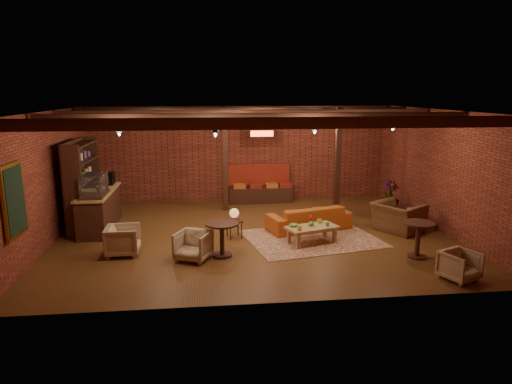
{
  "coord_description": "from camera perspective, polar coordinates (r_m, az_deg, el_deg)",
  "views": [
    {
      "loc": [
        -1.22,
        -11.38,
        3.67
      ],
      "look_at": [
        0.09,
        0.2,
        1.09
      ],
      "focal_mm": 32.0,
      "sensor_mm": 36.0,
      "label": 1
    }
  ],
  "objects": [
    {
      "name": "coffee_table",
      "position": [
        11.3,
        6.93,
        -4.53
      ],
      "size": [
        1.38,
        0.99,
        0.68
      ],
      "rotation": [
        0.0,
        0.0,
        0.33
      ],
      "color": "#A0824B",
      "rests_on": "floor"
    },
    {
      "name": "chalkboard_menu",
      "position": [
        10.03,
        -27.99,
        -0.91
      ],
      "size": [
        0.08,
        0.96,
        1.46
      ],
      "primitive_type": "cube",
      "color": "black",
      "rests_on": "wall_left"
    },
    {
      "name": "service_counter",
      "position": [
        13.03,
        -19.04,
        -0.92
      ],
      "size": [
        0.8,
        2.5,
        1.6
      ],
      "primitive_type": null,
      "color": "black",
      "rests_on": "ground"
    },
    {
      "name": "round_table_right",
      "position": [
        10.86,
        19.62,
        -4.98
      ],
      "size": [
        0.7,
        0.7,
        0.82
      ],
      "color": "black",
      "rests_on": "floor"
    },
    {
      "name": "ceiling_spotlights",
      "position": [
        11.48,
        -0.32,
        8.44
      ],
      "size": [
        6.4,
        4.4,
        0.28
      ],
      "primitive_type": null,
      "color": "black",
      "rests_on": "ceiling"
    },
    {
      "name": "wall_right",
      "position": [
        13.14,
        21.95,
        2.51
      ],
      "size": [
        0.02,
        8.0,
        3.2
      ],
      "primitive_type": "cube",
      "color": "maroon",
      "rests_on": "ground"
    },
    {
      "name": "round_table_left",
      "position": [
        10.35,
        -4.27,
        -5.21
      ],
      "size": [
        0.75,
        0.75,
        0.78
      ],
      "color": "black",
      "rests_on": "floor"
    },
    {
      "name": "wall_left",
      "position": [
        12.17,
        -24.43,
        1.57
      ],
      "size": [
        0.02,
        8.0,
        3.2
      ],
      "primitive_type": "cube",
      "color": "maroon",
      "rests_on": "ground"
    },
    {
      "name": "armchair_b",
      "position": [
        10.25,
        -7.86,
        -6.5
      ],
      "size": [
        0.9,
        0.88,
        0.72
      ],
      "primitive_type": "imported",
      "rotation": [
        0.0,
        0.0,
        -0.43
      ],
      "color": "beige",
      "rests_on": "floor"
    },
    {
      "name": "sofa",
      "position": [
        12.42,
        6.61,
        -3.2
      ],
      "size": [
        2.4,
        1.47,
        0.66
      ],
      "primitive_type": "imported",
      "rotation": [
        0.0,
        0.0,
        3.42
      ],
      "color": "#A34716",
      "rests_on": "floor"
    },
    {
      "name": "armchair_right",
      "position": [
        12.7,
        17.35,
        -2.46
      ],
      "size": [
        1.29,
        1.41,
        1.04
      ],
      "primitive_type": "imported",
      "rotation": [
        0.0,
        0.0,
        2.14
      ],
      "color": "brown",
      "rests_on": "floor"
    },
    {
      "name": "side_table_book",
      "position": [
        13.31,
        18.45,
        -2.21
      ],
      "size": [
        0.56,
        0.56,
        0.5
      ],
      "rotation": [
        0.0,
        0.0,
        -0.38
      ],
      "color": "black",
      "rests_on": "floor"
    },
    {
      "name": "armchair_a",
      "position": [
        10.89,
        -16.31,
        -5.65
      ],
      "size": [
        0.7,
        0.75,
        0.75
      ],
      "primitive_type": "imported",
      "rotation": [
        0.0,
        0.0,
        1.6
      ],
      "color": "beige",
      "rests_on": "floor"
    },
    {
      "name": "rug",
      "position": [
        11.75,
        7.01,
        -5.78
      ],
      "size": [
        3.62,
        3.03,
        0.01
      ],
      "primitive_type": "cube",
      "rotation": [
        0.0,
        0.0,
        0.2
      ],
      "color": "maroon",
      "rests_on": "floor"
    },
    {
      "name": "floor",
      "position": [
        12.02,
        -0.31,
        -5.28
      ],
      "size": [
        10.0,
        10.0,
        0.0
      ],
      "primitive_type": "plane",
      "color": "#361F0D",
      "rests_on": "ground"
    },
    {
      "name": "plant_counter",
      "position": [
        13.12,
        -18.55,
        1.07
      ],
      "size": [
        0.35,
        0.39,
        0.3
      ],
      "primitive_type": "imported",
      "color": "#337F33",
      "rests_on": "service_counter"
    },
    {
      "name": "post_left",
      "position": [
        14.15,
        -3.87,
        4.05
      ],
      "size": [
        0.16,
        0.16,
        3.2
      ],
      "primitive_type": "cube",
      "color": "black",
      "rests_on": "ground"
    },
    {
      "name": "plant_tall",
      "position": [
        14.41,
        16.64,
        3.33
      ],
      "size": [
        2.21,
        2.21,
        3.01
      ],
      "primitive_type": "imported",
      "rotation": [
        0.0,
        0.0,
        0.39
      ],
      "color": "#4C7F4C",
      "rests_on": "floor"
    },
    {
      "name": "side_table_lamp",
      "position": [
        11.61,
        -2.74,
        -2.94
      ],
      "size": [
        0.44,
        0.44,
        0.77
      ],
      "rotation": [
        0.0,
        0.0,
        0.24
      ],
      "color": "black",
      "rests_on": "floor"
    },
    {
      "name": "banquette",
      "position": [
        15.37,
        0.5,
        0.6
      ],
      "size": [
        2.1,
        0.7,
        1.0
      ],
      "primitive_type": null,
      "color": "maroon",
      "rests_on": "ground"
    },
    {
      "name": "ceiling",
      "position": [
        11.46,
        -0.32,
        10.14
      ],
      "size": [
        10.0,
        8.0,
        0.02
      ],
      "primitive_type": "cube",
      "color": "black",
      "rests_on": "wall_back"
    },
    {
      "name": "wall_back",
      "position": [
        15.57,
        -1.89,
        4.85
      ],
      "size": [
        10.0,
        0.02,
        3.2
      ],
      "primitive_type": "cube",
      "color": "maroon",
      "rests_on": "ground"
    },
    {
      "name": "ceiling_beams",
      "position": [
        11.46,
        -0.32,
        9.54
      ],
      "size": [
        9.8,
        6.4,
        0.22
      ],
      "primitive_type": null,
      "color": "black",
      "rests_on": "ceiling"
    },
    {
      "name": "wall_front",
      "position": [
        7.76,
        2.84,
        -3.0
      ],
      "size": [
        10.0,
        0.02,
        3.2
      ],
      "primitive_type": "cube",
      "color": "maroon",
      "rests_on": "ground"
    },
    {
      "name": "service_sign",
      "position": [
        14.66,
        0.73,
        7.33
      ],
      "size": [
        0.86,
        0.06,
        0.3
      ],
      "primitive_type": "cube",
      "color": "#FF3819",
      "rests_on": "ceiling"
    },
    {
      "name": "post_right",
      "position": [
        14.13,
        10.19,
        3.87
      ],
      "size": [
        0.16,
        0.16,
        3.2
      ],
      "primitive_type": "cube",
      "color": "black",
      "rests_on": "ground"
    },
    {
      "name": "armchair_far",
      "position": [
        9.98,
        24.13,
        -8.24
      ],
      "size": [
        0.82,
        0.79,
        0.65
      ],
      "primitive_type": "imported",
      "rotation": [
        0.0,
        0.0,
        0.41
      ],
      "color": "beige",
      "rests_on": "floor"
    },
    {
      "name": "ceiling_pipe",
      "position": [
        13.07,
        -1.08,
        8.89
      ],
      "size": [
        9.6,
        0.12,
        0.12
      ],
      "primitive_type": "cylinder",
      "rotation": [
        0.0,
        1.57,
        0.0
      ],
      "color": "black",
      "rests_on": "ceiling"
    },
    {
      "name": "shelving_hutch",
      "position": [
        13.14,
        -20.77,
        0.84
      ],
      "size": [
        0.52,
        2.0,
        2.4
      ],
      "primitive_type": null,
      "color": "black",
      "rests_on": "ground"
    }
  ]
}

